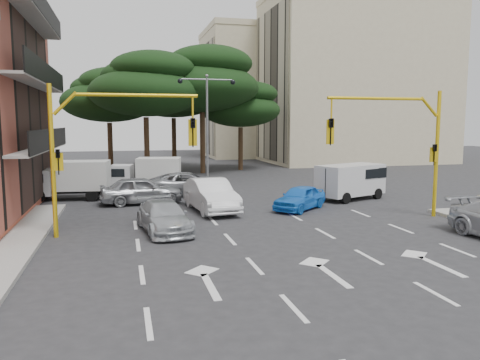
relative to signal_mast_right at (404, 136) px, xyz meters
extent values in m
plane|color=#28282B|center=(-6.80, -1.99, -3.88)|extent=(120.00, 120.00, 0.00)
cube|color=gray|center=(-6.80, 14.01, -3.81)|extent=(1.40, 6.00, 0.15)
cube|color=black|center=(-17.24, 6.01, 2.12)|extent=(0.12, 14.72, 11.20)
cube|color=#C2B491|center=(13.20, 30.01, 5.12)|extent=(20.00, 12.00, 18.00)
cube|color=black|center=(3.14, 30.01, 4.62)|extent=(0.12, 11.04, 16.20)
cube|color=#C2B491|center=(6.20, 42.01, 4.12)|extent=(16.00, 12.00, 16.00)
cube|color=black|center=(-1.86, 42.01, 3.62)|extent=(0.12, 11.04, 14.20)
cube|color=#C2B491|center=(6.20, 42.01, 12.47)|extent=(16.15, 12.15, 0.70)
cylinder|color=#382616|center=(-10.80, 20.01, -1.41)|extent=(0.44, 0.44, 4.95)
ellipsoid|color=black|center=(-10.80, 20.01, 3.05)|extent=(9.15, 9.15, 3.87)
ellipsoid|color=black|center=(-10.20, 19.61, 4.92)|extent=(6.86, 6.86, 2.86)
ellipsoid|color=black|center=(-11.30, 20.31, 4.37)|extent=(6.07, 6.07, 2.64)
cylinder|color=#382616|center=(-5.80, 22.01, -1.18)|extent=(0.44, 0.44, 5.40)
ellipsoid|color=black|center=(-5.80, 22.01, 3.68)|extent=(9.98, 9.98, 4.22)
ellipsoid|color=black|center=(-5.20, 21.61, 5.72)|extent=(7.49, 7.49, 3.12)
ellipsoid|color=black|center=(-6.30, 22.31, 5.12)|extent=(6.62, 6.62, 2.88)
cylinder|color=#382616|center=(-13.80, 24.01, -1.63)|extent=(0.44, 0.44, 4.50)
ellipsoid|color=black|center=(-13.80, 24.01, 2.42)|extent=(8.32, 8.32, 3.52)
ellipsoid|color=black|center=(-13.20, 23.61, 4.12)|extent=(6.24, 6.24, 2.60)
ellipsoid|color=black|center=(-14.30, 24.31, 3.62)|extent=(5.52, 5.52, 2.40)
cylinder|color=#382616|center=(-1.80, 24.01, -1.86)|extent=(0.44, 0.44, 4.05)
ellipsoid|color=black|center=(-1.80, 24.01, 1.79)|extent=(7.49, 7.49, 3.17)
ellipsoid|color=black|center=(-1.20, 23.61, 3.32)|extent=(5.62, 5.62, 2.34)
ellipsoid|color=black|center=(-2.30, 24.31, 2.87)|extent=(4.97, 4.97, 2.16)
cylinder|color=#382616|center=(-7.80, 27.01, -1.41)|extent=(0.44, 0.44, 4.95)
ellipsoid|color=black|center=(-7.80, 27.01, 3.05)|extent=(9.15, 9.15, 3.87)
ellipsoid|color=black|center=(-7.20, 26.61, 4.92)|extent=(6.86, 6.86, 2.86)
ellipsoid|color=black|center=(-8.30, 27.31, 4.37)|extent=(6.07, 6.07, 2.64)
cylinder|color=gold|center=(1.80, 0.01, -0.88)|extent=(0.18, 0.18, 6.00)
cylinder|color=gold|center=(1.25, 0.01, 1.37)|extent=(0.95, 0.14, 0.95)
cylinder|color=gold|center=(-1.50, 0.01, 1.72)|extent=(4.80, 0.14, 0.14)
cylinder|color=gold|center=(-3.70, 0.01, 1.27)|extent=(0.08, 0.08, 0.90)
imported|color=black|center=(-3.70, 0.01, 0.22)|extent=(0.20, 0.24, 1.20)
cube|color=gold|center=(-3.70, 0.09, 0.22)|extent=(0.36, 0.06, 1.10)
imported|color=black|center=(1.58, -0.14, -0.88)|extent=(0.16, 0.20, 1.00)
cube|color=gold|center=(1.58, -0.04, -0.88)|extent=(0.35, 0.08, 0.70)
cylinder|color=gold|center=(-15.40, 0.01, -0.88)|extent=(0.18, 0.18, 6.00)
cylinder|color=gold|center=(-14.85, 0.01, 1.37)|extent=(0.95, 0.14, 0.95)
cylinder|color=gold|center=(-12.10, 0.01, 1.72)|extent=(4.80, 0.14, 0.14)
cylinder|color=gold|center=(-9.90, 0.01, 1.27)|extent=(0.08, 0.08, 0.90)
imported|color=black|center=(-9.90, 0.01, 0.22)|extent=(0.20, 0.24, 1.20)
cube|color=gold|center=(-9.90, 0.09, 0.22)|extent=(0.36, 0.06, 1.10)
imported|color=black|center=(-15.18, -0.14, -0.88)|extent=(0.16, 0.20, 1.00)
cube|color=gold|center=(-15.18, -0.04, -0.88)|extent=(0.35, 0.08, 0.70)
cylinder|color=slate|center=(-6.80, 14.01, 0.02)|extent=(0.16, 0.16, 7.50)
cylinder|color=slate|center=(-7.70, 14.01, 3.67)|extent=(1.80, 0.10, 0.10)
sphere|color=black|center=(-8.70, 14.01, 3.52)|extent=(0.36, 0.36, 0.36)
cylinder|color=slate|center=(-5.90, 14.01, 3.67)|extent=(1.80, 0.10, 0.10)
sphere|color=black|center=(-4.90, 14.01, 3.52)|extent=(0.36, 0.36, 0.36)
sphere|color=slate|center=(-6.80, 14.01, 3.92)|extent=(0.24, 0.24, 0.24)
imported|color=white|center=(-8.43, 4.01, -3.06)|extent=(2.28, 5.16, 1.65)
imported|color=blue|center=(-3.88, 3.21, -3.25)|extent=(3.77, 3.55, 1.26)
imported|color=#B0B4B8|center=(-11.17, -0.02, -3.25)|extent=(2.32, 4.53, 1.26)
imported|color=gray|center=(-8.80, 9.51, -3.17)|extent=(5.33, 2.79, 1.43)
imported|color=#94979C|center=(-11.80, 7.01, -3.11)|extent=(4.67, 2.21, 1.54)
camera|label=1|loc=(-12.75, -19.31, 0.64)|focal=35.00mm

